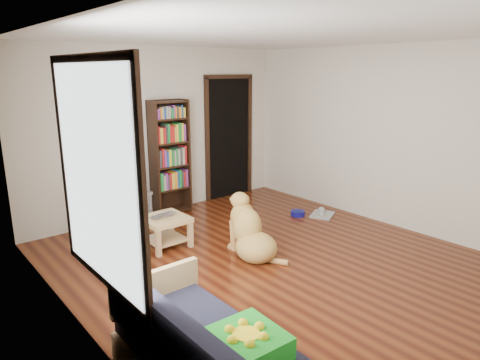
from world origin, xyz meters
TOP-DOWN VIEW (x-y plane):
  - ground at (0.00, 0.00)m, footprint 5.00×5.00m
  - ceiling at (0.00, 0.00)m, footprint 5.00×5.00m
  - wall_back at (0.00, 2.50)m, footprint 4.50×0.00m
  - wall_left at (-2.25, 0.00)m, footprint 0.00×5.00m
  - wall_right at (2.25, 0.00)m, footprint 0.00×5.00m
  - green_cushion at (-1.75, -1.59)m, footprint 0.49×0.49m
  - laptop at (-0.74, 1.16)m, footprint 0.38×0.28m
  - dog_bowl at (1.48, 0.89)m, footprint 0.22×0.22m
  - grey_rag at (1.78, 0.64)m, footprint 0.50×0.46m
  - window at (-2.23, -0.50)m, footprint 0.03×1.46m
  - doorway at (1.35, 2.48)m, footprint 1.03×0.05m
  - tv_stand at (-0.90, 2.25)m, footprint 0.90×0.45m
  - crt_tv at (-0.90, 2.27)m, footprint 0.55×0.52m
  - bookshelf at (0.05, 2.34)m, footprint 0.60×0.30m
  - coffee_table at (-0.74, 1.19)m, footprint 0.55×0.55m
  - dog at (-0.09, 0.26)m, footprint 0.55×0.98m

SIDE VIEW (x-z plane):
  - ground at x=0.00m, z-range 0.00..0.00m
  - grey_rag at x=1.78m, z-range 0.00..0.03m
  - dog_bowl at x=1.48m, z-range 0.00..0.08m
  - tv_stand at x=-0.90m, z-range 0.02..0.52m
  - coffee_table at x=-0.74m, z-range 0.08..0.48m
  - dog at x=-0.09m, z-range -0.11..0.69m
  - laptop at x=-0.74m, z-range 0.40..0.43m
  - green_cushion at x=-1.75m, z-range 0.42..0.57m
  - crt_tv at x=-0.90m, z-range 0.45..1.03m
  - bookshelf at x=0.05m, z-range 0.10..1.90m
  - doorway at x=1.35m, z-range 0.03..2.21m
  - wall_back at x=0.00m, z-range -0.95..3.55m
  - wall_left at x=-2.25m, z-range -1.20..3.80m
  - wall_right at x=2.25m, z-range -1.20..3.80m
  - window at x=-2.23m, z-range 0.65..2.35m
  - ceiling at x=0.00m, z-range 2.60..2.60m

